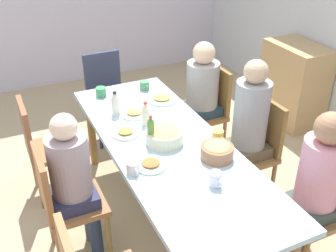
% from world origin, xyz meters
% --- Properties ---
extents(ground_plane, '(7.48, 7.48, 0.00)m').
position_xyz_m(ground_plane, '(0.00, 0.00, 0.00)').
color(ground_plane, tan).
extents(dining_table, '(2.27, 0.82, 0.74)m').
position_xyz_m(dining_table, '(0.00, 0.00, 0.66)').
color(dining_table, '#A9C7D8').
rests_on(dining_table, ground_plane).
extents(chair_0, '(0.40, 0.40, 0.90)m').
position_xyz_m(chair_0, '(0.76, 0.79, 0.51)').
color(chair_0, brown).
rests_on(chair_0, ground_plane).
extents(person_0, '(0.30, 0.30, 1.20)m').
position_xyz_m(person_0, '(0.76, 0.70, 0.71)').
color(person_0, '#484039').
rests_on(person_0, ground_plane).
extents(chair_1, '(0.40, 0.40, 0.90)m').
position_xyz_m(chair_1, '(0.00, -0.79, 0.51)').
color(chair_1, '#8F5F38').
rests_on(chair_1, ground_plane).
extents(person_1, '(0.30, 0.30, 1.15)m').
position_xyz_m(person_1, '(0.00, -0.69, 0.68)').
color(person_1, '#363A4A').
rests_on(person_1, ground_plane).
extents(chair_2, '(0.40, 0.40, 0.90)m').
position_xyz_m(chair_2, '(0.00, 0.79, 0.51)').
color(chair_2, brown).
rests_on(chair_2, ground_plane).
extents(person_2, '(0.30, 0.30, 1.27)m').
position_xyz_m(person_2, '(-0.00, 0.70, 0.74)').
color(person_2, '#514841').
rests_on(person_2, ground_plane).
extents(chair_3, '(0.40, 0.40, 0.90)m').
position_xyz_m(chair_3, '(-1.52, 0.00, 0.51)').
color(chair_3, '#263D4A').
rests_on(chair_3, ground_plane).
extents(chair_4, '(0.40, 0.40, 0.90)m').
position_xyz_m(chair_4, '(-0.76, -0.79, 0.51)').
color(chair_4, olive).
rests_on(chair_4, ground_plane).
extents(chair_5, '(0.40, 0.40, 0.90)m').
position_xyz_m(chair_5, '(-0.76, 0.79, 0.51)').
color(chair_5, brown).
rests_on(chair_5, ground_plane).
extents(person_5, '(0.30, 0.30, 1.17)m').
position_xyz_m(person_5, '(-0.76, 0.70, 0.70)').
color(person_5, '#303543').
rests_on(person_5, ground_plane).
extents(plate_0, '(0.22, 0.22, 0.04)m').
position_xyz_m(plate_0, '(0.19, -0.22, 0.75)').
color(plate_0, silver).
rests_on(plate_0, dining_table).
extents(plate_1, '(0.22, 0.22, 0.04)m').
position_xyz_m(plate_1, '(-0.51, -0.06, 0.75)').
color(plate_1, white).
rests_on(plate_1, dining_table).
extents(plate_2, '(0.26, 0.26, 0.04)m').
position_xyz_m(plate_2, '(-0.66, 0.25, 0.75)').
color(plate_2, silver).
rests_on(plate_2, dining_table).
extents(plate_3, '(0.20, 0.20, 0.04)m').
position_xyz_m(plate_3, '(-0.26, -0.23, 0.75)').
color(plate_3, beige).
rests_on(plate_3, dining_table).
extents(bowl_0, '(0.27, 0.27, 0.12)m').
position_xyz_m(bowl_0, '(-0.03, -0.01, 0.80)').
color(bowl_0, beige).
rests_on(bowl_0, dining_table).
extents(bowl_1, '(0.22, 0.22, 0.11)m').
position_xyz_m(bowl_1, '(0.30, 0.23, 0.80)').
color(bowl_1, '#926041').
rests_on(bowl_1, dining_table).
extents(cup_0, '(0.13, 0.09, 0.08)m').
position_xyz_m(cup_0, '(-0.96, -0.20, 0.78)').
color(cup_0, '#3E8E56').
rests_on(cup_0, dining_table).
extents(cup_1, '(0.12, 0.09, 0.08)m').
position_xyz_m(cup_1, '(-0.93, 0.20, 0.78)').
color(cup_1, '#51915E').
rests_on(cup_1, dining_table).
extents(cup_2, '(0.12, 0.09, 0.08)m').
position_xyz_m(cup_2, '(0.21, -0.35, 0.78)').
color(cup_2, white).
rests_on(cup_2, dining_table).
extents(cup_3, '(0.11, 0.08, 0.10)m').
position_xyz_m(cup_3, '(0.55, 0.06, 0.79)').
color(cup_3, white).
rests_on(cup_3, dining_table).
extents(cup_4, '(0.12, 0.08, 0.10)m').
position_xyz_m(cup_4, '(0.13, 0.33, 0.79)').
color(cup_4, '#E3C54D').
rests_on(cup_4, dining_table).
extents(bottle_0, '(0.05, 0.05, 0.23)m').
position_xyz_m(bottle_0, '(-0.05, -0.11, 0.85)').
color(bottle_0, '#558634').
rests_on(bottle_0, dining_table).
extents(bottle_1, '(0.06, 0.06, 0.19)m').
position_xyz_m(bottle_1, '(-0.33, -0.03, 0.83)').
color(bottle_1, beige).
rests_on(bottle_1, dining_table).
extents(bottle_2, '(0.07, 0.07, 0.20)m').
position_xyz_m(bottle_2, '(-0.58, -0.19, 0.83)').
color(bottle_2, silver).
rests_on(bottle_2, dining_table).
extents(side_cabinet, '(0.70, 0.44, 0.90)m').
position_xyz_m(side_cabinet, '(-0.94, 1.99, 0.45)').
color(side_cabinet, tan).
rests_on(side_cabinet, ground_plane).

